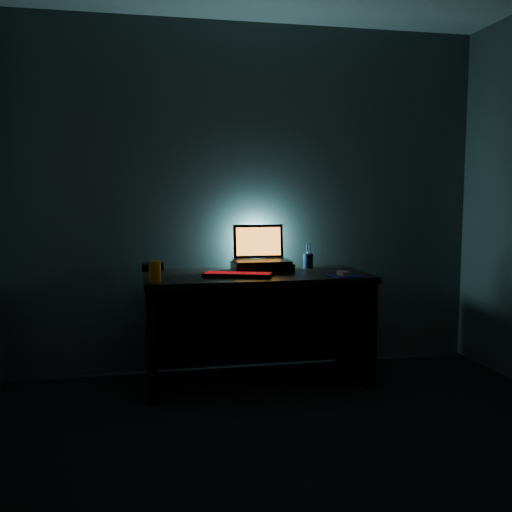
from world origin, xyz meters
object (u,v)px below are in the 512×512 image
Objects in this scene: pen_cup at (308,261)px; juice_glass at (155,271)px; laptop at (260,253)px; mouse at (343,273)px; keyboard at (238,275)px; router at (153,267)px.

pen_cup is 1.19m from juice_glass.
laptop is 4.30× the size of mouse.
keyboard is 0.54m from juice_glass.
juice_glass is at bearing -158.53° from pen_cup.
router is at bearing 90.00° from juice_glass.
juice_glass is (-1.10, -0.43, 0.01)m from pen_cup.
router is at bearing 146.82° from mouse.
juice_glass is 0.81× the size of router.
laptop is 0.84m from juice_glass.
pen_cup is at bearing 49.58° from keyboard.
keyboard is 2.96× the size of router.
laptop reaches higher than juice_glass.
keyboard is at bearing -125.46° from laptop.
mouse is at bearing -19.85° from router.
laptop is at bearing -6.70° from router.
mouse is 1.22m from juice_glass.
keyboard is at bearing 161.60° from mouse.
laptop reaches higher than mouse.
keyboard is 4.41× the size of pen_cup.
laptop is at bearing 130.63° from mouse.
laptop reaches higher than router.
mouse is at bearing -38.67° from laptop.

